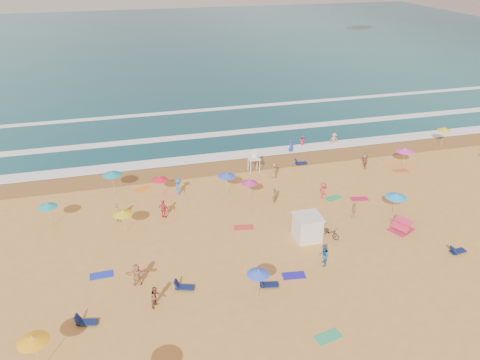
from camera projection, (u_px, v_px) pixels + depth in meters
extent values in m
plane|color=gold|center=(248.00, 227.00, 40.41)|extent=(220.00, 220.00, 0.00)
cube|color=#0C4756|center=(155.00, 45.00, 112.93)|extent=(220.00, 140.00, 0.18)
plane|color=olive|center=(218.00, 167.00, 51.20)|extent=(220.00, 220.00, 0.00)
cube|color=white|center=(213.00, 157.00, 53.32)|extent=(200.00, 2.20, 0.05)
cube|color=white|center=(202.00, 136.00, 59.36)|extent=(200.00, 1.60, 0.05)
cube|color=white|center=(189.00, 111.00, 67.99)|extent=(200.00, 1.20, 0.05)
cube|color=silver|center=(307.00, 228.00, 38.42)|extent=(2.00, 2.00, 2.00)
cube|color=silver|center=(308.00, 217.00, 37.94)|extent=(2.20, 2.20, 0.12)
imported|color=black|center=(330.00, 232.00, 38.82)|extent=(1.49, 1.92, 0.97)
cone|color=#1CA5F6|center=(396.00, 196.00, 41.51)|extent=(1.93, 1.93, 0.35)
cone|color=red|center=(160.00, 178.00, 44.36)|extent=(1.62, 1.62, 0.35)
cone|color=blue|center=(227.00, 175.00, 44.86)|extent=(1.72, 1.72, 0.35)
cone|color=yellow|center=(444.00, 129.00, 55.49)|extent=(1.59, 1.59, 0.35)
cone|color=#1599AF|center=(112.00, 173.00, 44.78)|extent=(1.85, 1.85, 0.35)
cone|color=#C32B7B|center=(250.00, 181.00, 43.74)|extent=(1.56, 1.56, 0.35)
cone|color=#15A6AE|center=(48.00, 205.00, 39.46)|extent=(1.57, 1.57, 0.35)
cone|color=blue|center=(258.00, 272.00, 31.47)|extent=(1.58, 1.58, 0.35)
cone|color=#F336C2|center=(405.00, 150.00, 50.38)|extent=(1.89, 1.89, 0.35)
cone|color=#FFAD15|center=(33.00, 339.00, 25.83)|extent=(1.75, 1.75, 0.35)
cone|color=yellow|center=(123.00, 212.00, 38.62)|extent=(1.65, 1.65, 0.35)
cube|color=#0F1D4F|center=(87.00, 322.00, 30.00)|extent=(1.39, 0.85, 0.34)
cube|color=#101D51|center=(185.00, 287.00, 33.05)|extent=(1.41, 0.94, 0.34)
cube|color=#0E184A|center=(269.00, 285.00, 33.30)|extent=(1.38, 0.79, 0.34)
cube|color=#0F1C4F|center=(458.00, 251.00, 36.92)|extent=(1.36, 0.70, 0.34)
cube|color=#101951|center=(301.00, 163.00, 51.77)|extent=(1.31, 0.57, 0.34)
cube|color=#1F35C7|center=(102.00, 275.00, 34.52)|extent=(1.73, 0.92, 0.03)
cube|color=#2AA974|center=(328.00, 337.00, 29.09)|extent=(1.85, 1.21, 0.03)
cube|color=orange|center=(142.00, 189.00, 46.60)|extent=(1.90, 1.60, 0.03)
cube|color=#C5412E|center=(244.00, 227.00, 40.32)|extent=(1.83, 1.16, 0.03)
cube|color=#CC1952|center=(359.00, 199.00, 44.82)|extent=(1.83, 1.16, 0.03)
cube|color=#251CB0|center=(294.00, 275.00, 34.47)|extent=(1.79, 1.06, 0.03)
cube|color=#29A65E|center=(333.00, 198.00, 44.98)|extent=(1.87, 1.31, 0.03)
cube|color=#C4602E|center=(401.00, 171.00, 50.40)|extent=(1.77, 1.01, 0.03)
imported|color=#2870BE|center=(178.00, 187.00, 45.31)|extent=(0.87, 1.20, 1.67)
imported|color=brown|center=(275.00, 196.00, 43.81)|extent=(0.64, 0.68, 1.56)
imported|color=#9F6B49|center=(274.00, 170.00, 48.61)|extent=(0.83, 0.94, 1.62)
imported|color=tan|center=(354.00, 210.00, 41.54)|extent=(0.80, 0.96, 1.53)
imported|color=red|center=(323.00, 191.00, 44.62)|extent=(0.78, 1.14, 1.63)
imported|color=brown|center=(156.00, 297.00, 31.23)|extent=(0.96, 0.98, 1.60)
imported|color=#243DA9|center=(291.00, 147.00, 54.58)|extent=(0.71, 0.80, 1.83)
imported|color=#AA6A4E|center=(365.00, 161.00, 50.73)|extent=(0.68, 1.60, 1.68)
imported|color=#9F6849|center=(117.00, 212.00, 40.81)|extent=(0.75, 0.80, 1.84)
imported|color=#DE375E|center=(302.00, 141.00, 56.56)|extent=(0.84, 0.90, 1.49)
imported|color=tan|center=(137.00, 275.00, 33.19)|extent=(1.66, 0.68, 1.74)
imported|color=tan|center=(334.00, 140.00, 56.64)|extent=(1.17, 0.73, 1.75)
imported|color=#CE3346|center=(164.00, 209.00, 41.40)|extent=(1.05, 0.99, 1.74)
imported|color=#2364A6|center=(324.00, 256.00, 35.20)|extent=(0.94, 1.05, 1.77)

